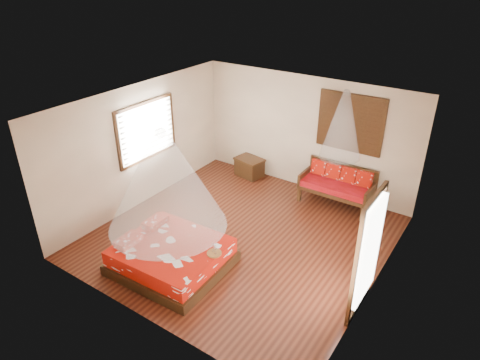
# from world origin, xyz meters

# --- Properties ---
(room) EXTENTS (5.54, 5.54, 2.84)m
(room) POSITION_xyz_m (0.00, 0.00, 1.40)
(room) COLOR #33130B
(room) RESTS_ON ground
(bed) EXTENTS (1.99, 1.82, 0.63)m
(bed) POSITION_xyz_m (-0.54, -1.55, 0.25)
(bed) COLOR black
(bed) RESTS_ON floor
(daybed) EXTENTS (1.66, 0.74, 0.94)m
(daybed) POSITION_xyz_m (1.08, 2.38, 0.52)
(daybed) COLOR black
(daybed) RESTS_ON floor
(storage_chest) EXTENTS (0.80, 0.65, 0.49)m
(storage_chest) POSITION_xyz_m (-1.40, 2.45, 0.25)
(storage_chest) COLOR black
(storage_chest) RESTS_ON floor
(shutter_panel) EXTENTS (1.52, 0.06, 1.32)m
(shutter_panel) POSITION_xyz_m (1.08, 2.72, 1.90)
(shutter_panel) COLOR black
(shutter_panel) RESTS_ON wall_back
(window_left) EXTENTS (0.10, 1.74, 1.34)m
(window_left) POSITION_xyz_m (-2.71, 0.20, 1.70)
(window_left) COLOR black
(window_left) RESTS_ON wall_left
(glazed_door) EXTENTS (0.08, 1.02, 2.16)m
(glazed_door) POSITION_xyz_m (2.72, -0.60, 1.07)
(glazed_door) COLOR black
(glazed_door) RESTS_ON floor
(wine_tray) EXTENTS (0.27, 0.27, 0.21)m
(wine_tray) POSITION_xyz_m (0.29, -1.31, 0.56)
(wine_tray) COLOR brown
(wine_tray) RESTS_ON bed
(mosquito_net_main) EXTENTS (2.07, 2.07, 1.80)m
(mosquito_net_main) POSITION_xyz_m (-0.53, -1.55, 1.85)
(mosquito_net_main) COLOR white
(mosquito_net_main) RESTS_ON ceiling
(mosquito_net_daybed) EXTENTS (0.90, 0.90, 1.50)m
(mosquito_net_daybed) POSITION_xyz_m (1.08, 2.25, 2.00)
(mosquito_net_daybed) COLOR white
(mosquito_net_daybed) RESTS_ON ceiling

